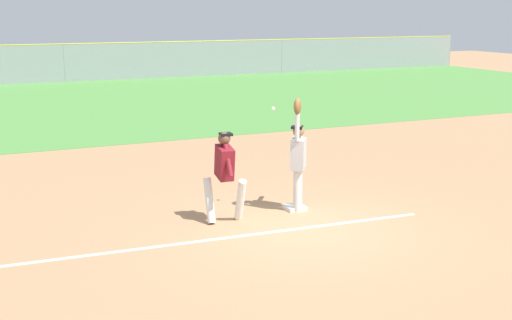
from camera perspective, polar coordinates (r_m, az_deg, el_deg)
name	(u,v)px	position (r m, az deg, el deg)	size (l,w,h in m)	color
ground_plane	(299,230)	(12.15, 3.71, -6.00)	(81.11, 81.11, 0.00)	tan
outfield_grass	(99,103)	(29.15, -13.37, 4.79)	(53.32, 18.52, 0.01)	#549342
chalk_foul_line	(104,253)	(11.26, -12.96, -7.83)	(12.00, 0.10, 0.01)	white
first_base	(295,207)	(13.33, 3.34, -4.09)	(0.38, 0.38, 0.08)	white
fielder	(298,156)	(12.99, 3.65, 0.38)	(0.61, 0.79, 2.28)	silver
runner	(225,171)	(12.30, -2.72, -0.91)	(0.73, 0.85, 1.72)	white
baseball	(273,109)	(12.86, 1.49, 4.44)	(0.07, 0.07, 0.07)	white
outfield_fence	(64,63)	(38.13, -16.19, 8.03)	(53.40, 0.08, 2.10)	#93999E
parked_car_green	(24,66)	(41.43, -19.37, 7.64)	(4.45, 2.21, 1.25)	#1E6B33
parked_car_blue	(135,63)	(42.01, -10.34, 8.22)	(4.54, 2.39, 1.25)	#23389E
parked_car_silver	(238,60)	(43.98, -1.58, 8.61)	(4.53, 2.39, 1.25)	#B7B7BC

